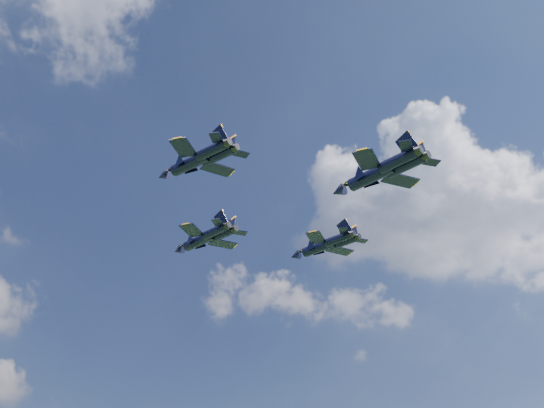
% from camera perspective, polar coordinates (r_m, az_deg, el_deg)
% --- Properties ---
extents(jet_lead, '(12.14, 16.11, 3.80)m').
position_cam_1_polar(jet_lead, '(119.82, -6.24, -3.11)').
color(jet_lead, black).
extents(jet_left, '(11.53, 15.65, 3.69)m').
position_cam_1_polar(jet_left, '(97.98, -7.03, 3.35)').
color(jet_left, black).
extents(jet_right, '(11.62, 15.57, 3.66)m').
position_cam_1_polar(jet_right, '(120.85, 3.78, -3.68)').
color(jet_right, black).
extents(jet_slot, '(13.37, 17.57, 4.15)m').
position_cam_1_polar(jet_slot, '(99.06, 8.07, 2.26)').
color(jet_slot, black).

